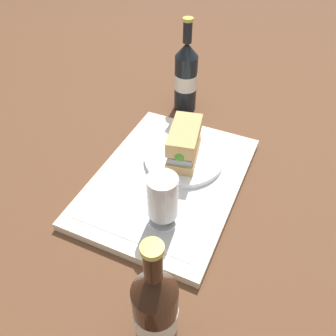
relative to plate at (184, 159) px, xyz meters
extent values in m
plane|color=brown|center=(0.07, -0.01, -0.03)|extent=(3.00, 3.00, 0.00)
cube|color=beige|center=(0.07, -0.01, -0.02)|extent=(0.44, 0.32, 0.02)
cube|color=silver|center=(0.07, -0.01, -0.01)|extent=(0.38, 0.27, 0.00)
cylinder|color=white|center=(0.00, 0.00, 0.00)|extent=(0.19, 0.19, 0.01)
cube|color=tan|center=(0.00, 0.00, 0.02)|extent=(0.14, 0.09, 0.02)
cube|color=#9EA3A8|center=(0.00, 0.00, 0.04)|extent=(0.13, 0.08, 0.02)
cube|color=silver|center=(0.00, 0.00, 0.05)|extent=(0.12, 0.07, 0.01)
sphere|color=#47932D|center=(0.05, 0.01, 0.06)|extent=(0.04, 0.04, 0.04)
cube|color=tan|center=(0.00, 0.00, 0.07)|extent=(0.14, 0.09, 0.04)
cylinder|color=silver|center=(0.19, 0.03, 0.00)|extent=(0.06, 0.06, 0.01)
cylinder|color=silver|center=(0.19, 0.03, 0.01)|extent=(0.01, 0.01, 0.02)
cylinder|color=silver|center=(0.19, 0.03, 0.07)|extent=(0.06, 0.06, 0.09)
cylinder|color=gold|center=(0.19, 0.03, 0.05)|extent=(0.06, 0.06, 0.06)
cylinder|color=white|center=(0.19, 0.03, 0.09)|extent=(0.05, 0.05, 0.01)
cylinder|color=black|center=(0.40, 0.12, 0.05)|extent=(0.06, 0.06, 0.17)
cylinder|color=silver|center=(0.40, 0.12, 0.06)|extent=(0.07, 0.07, 0.05)
cone|color=black|center=(0.40, 0.12, 0.16)|extent=(0.06, 0.06, 0.04)
cylinder|color=black|center=(0.40, 0.12, 0.20)|extent=(0.02, 0.02, 0.05)
cylinder|color=#BFB74C|center=(0.40, 0.12, 0.23)|extent=(0.03, 0.03, 0.01)
cylinder|color=black|center=(-0.24, -0.10, 0.05)|extent=(0.06, 0.06, 0.17)
cylinder|color=silver|center=(-0.24, -0.10, 0.06)|extent=(0.07, 0.07, 0.05)
cone|color=black|center=(-0.24, -0.10, 0.16)|extent=(0.06, 0.06, 0.04)
cylinder|color=black|center=(-0.24, -0.10, 0.20)|extent=(0.02, 0.02, 0.05)
cylinder|color=#BFB74C|center=(-0.24, -0.10, 0.23)|extent=(0.03, 0.03, 0.01)
camera|label=1|loc=(0.59, 0.22, 0.57)|focal=37.51mm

